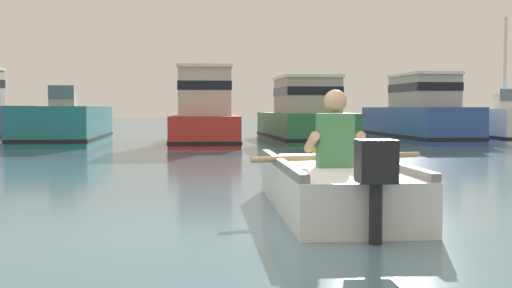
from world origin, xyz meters
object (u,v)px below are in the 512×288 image
moored_boat_green (304,117)px  moored_boat_white (502,125)px  moored_boat_blue (418,116)px  mooring_buoy (326,156)px  moored_boat_red (205,116)px  rowboat_with_person (330,184)px  moored_boat_teal (66,126)px

moored_boat_green → moored_boat_white: size_ratio=1.02×
moored_boat_blue → mooring_buoy: moored_boat_blue is taller
moored_boat_red → moored_boat_green: bearing=13.3°
rowboat_with_person → moored_boat_teal: moored_boat_teal is taller
rowboat_with_person → mooring_buoy: 3.95m
moored_boat_white → rowboat_with_person: bearing=-122.3°
moored_boat_blue → rowboat_with_person: bearing=-113.1°
moored_boat_teal → moored_boat_red: 3.98m
moored_boat_teal → moored_boat_blue: 10.46m
moored_boat_blue → moored_boat_green: bearing=176.5°
moored_boat_red → moored_boat_white: size_ratio=1.14×
moored_boat_teal → moored_boat_red: size_ratio=0.87×
moored_boat_white → moored_boat_blue: bearing=-179.6°
moored_boat_green → mooring_buoy: 9.41m
moored_boat_white → mooring_buoy: 11.77m
rowboat_with_person → moored_boat_blue: 14.10m
rowboat_with_person → mooring_buoy: rowboat_with_person is taller
rowboat_with_person → moored_boat_green: (2.04, 13.18, 0.47)m
moored_boat_green → moored_boat_red: bearing=-166.7°
moored_boat_blue → mooring_buoy: (-4.76, -9.09, -0.53)m
moored_boat_red → moored_boat_green: (3.01, 0.71, -0.07)m
moored_boat_red → moored_boat_blue: size_ratio=1.06×
moored_boat_white → moored_boat_red: bearing=-176.8°
moored_boat_red → moored_boat_green: size_ratio=1.11×
moored_boat_green → moored_boat_blue: bearing=-3.5°
rowboat_with_person → moored_boat_blue: moored_boat_blue is taller
moored_boat_teal → mooring_buoy: size_ratio=11.96×
moored_boat_teal → moored_boat_red: (3.96, -0.32, 0.28)m
moored_boat_green → mooring_buoy: size_ratio=12.39×
rowboat_with_person → moored_boat_teal: 13.71m
moored_boat_red → mooring_buoy: (1.73, -8.60, -0.55)m
moored_boat_green → mooring_buoy: bearing=-97.8°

